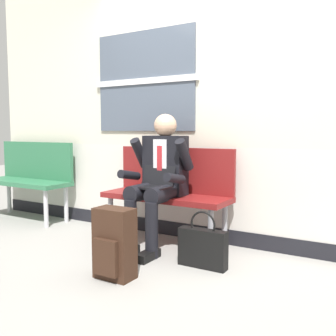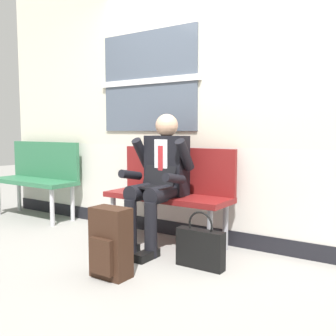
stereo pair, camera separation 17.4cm
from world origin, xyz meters
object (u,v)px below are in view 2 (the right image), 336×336
at_px(bench_empty, 38,174).
at_px(handbag, 200,247).
at_px(bench_with_person, 171,188).
at_px(backpack, 110,243).
at_px(person_seated, 159,177).

relative_size(bench_empty, handbag, 2.66).
distance_m(bench_with_person, handbag, 0.82).
relative_size(backpack, handbag, 1.15).
height_order(bench_with_person, backpack, bench_with_person).
bearing_deg(backpack, person_seated, 99.10).
distance_m(backpack, handbag, 0.71).
bearing_deg(backpack, bench_with_person, 97.29).
bearing_deg(backpack, bench_empty, 154.72).
bearing_deg(handbag, bench_with_person, 141.79).
relative_size(bench_with_person, person_seated, 1.01).
xyz_separation_m(bench_with_person, handbag, (0.58, -0.45, -0.37)).
bearing_deg(bench_empty, bench_with_person, -0.06).
xyz_separation_m(bench_empty, person_seated, (1.98, -0.20, 0.11)).
xyz_separation_m(person_seated, handbag, (0.58, -0.25, -0.49)).
bearing_deg(bench_with_person, backpack, -82.71).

